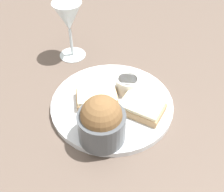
# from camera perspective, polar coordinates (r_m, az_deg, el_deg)

# --- Properties ---
(ground_plane) EXTENTS (4.00, 4.00, 0.00)m
(ground_plane) POSITION_cam_1_polar(r_m,az_deg,el_deg) (0.66, 0.00, -2.10)
(ground_plane) COLOR brown
(dinner_plate) EXTENTS (0.28, 0.28, 0.01)m
(dinner_plate) POSITION_cam_1_polar(r_m,az_deg,el_deg) (0.66, 0.00, -1.68)
(dinner_plate) COLOR silver
(dinner_plate) RESTS_ON ground_plane
(salad_bowl) EXTENTS (0.10, 0.10, 0.11)m
(salad_bowl) POSITION_cam_1_polar(r_m,az_deg,el_deg) (0.55, -2.14, -5.17)
(salad_bowl) COLOR #4C5156
(salad_bowl) RESTS_ON dinner_plate
(sauce_ramekin) EXTENTS (0.06, 0.06, 0.04)m
(sauce_ramekin) POSITION_cam_1_polar(r_m,az_deg,el_deg) (0.67, 3.17, 2.47)
(sauce_ramekin) COLOR white
(sauce_ramekin) RESTS_ON dinner_plate
(cheese_toast_near) EXTENTS (0.10, 0.07, 0.03)m
(cheese_toast_near) POSITION_cam_1_polar(r_m,az_deg,el_deg) (0.63, 6.05, -2.27)
(cheese_toast_near) COLOR tan
(cheese_toast_near) RESTS_ON dinner_plate
(cheese_toast_far) EXTENTS (0.11, 0.11, 0.03)m
(cheese_toast_far) POSITION_cam_1_polar(r_m,az_deg,el_deg) (0.65, -3.11, -0.28)
(cheese_toast_far) COLOR tan
(cheese_toast_far) RESTS_ON dinner_plate
(wine_glass) EXTENTS (0.08, 0.08, 0.16)m
(wine_glass) POSITION_cam_1_polar(r_m,az_deg,el_deg) (0.76, -8.83, 15.14)
(wine_glass) COLOR silver
(wine_glass) RESTS_ON ground_plane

